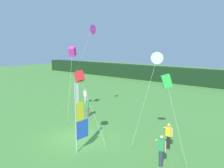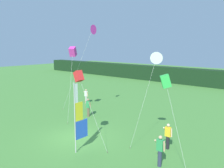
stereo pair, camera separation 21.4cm
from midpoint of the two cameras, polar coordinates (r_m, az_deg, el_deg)
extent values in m
plane|color=#478438|center=(17.07, -9.06, -12.95)|extent=(120.00, 120.00, 0.00)
cube|color=black|center=(40.01, 22.32, 1.36)|extent=(80.00, 2.40, 2.66)
cylinder|color=#B7B7BC|center=(14.13, -9.33, -8.39)|extent=(0.06, 0.06, 4.34)
cube|color=blue|center=(14.72, -7.70, -10.96)|extent=(0.02, 0.97, 1.16)
cube|color=yellow|center=(14.24, -8.35, -6.77)|extent=(0.02, 0.60, 1.16)
cube|color=white|center=(13.84, -9.04, -2.31)|extent=(0.02, 0.23, 1.16)
cylinder|color=black|center=(15.52, 13.26, -13.77)|extent=(0.22, 0.22, 0.83)
cube|color=yellow|center=(15.25, 13.36, -11.28)|extent=(0.36, 0.20, 0.61)
sphere|color=beige|center=(15.11, 13.43, -9.78)|extent=(0.20, 0.20, 0.20)
cylinder|color=beige|center=(15.37, 12.70, -10.78)|extent=(0.09, 0.48, 0.42)
cylinder|color=beige|center=(15.17, 14.16, -11.51)|extent=(0.09, 0.14, 0.56)
cylinder|color=#B7B2A3|center=(26.48, -6.80, -3.86)|extent=(0.22, 0.22, 0.81)
cube|color=white|center=(26.33, -6.83, -2.39)|extent=(0.36, 0.20, 0.58)
sphere|color=tan|center=(26.25, -6.84, -1.51)|extent=(0.20, 0.20, 0.20)
cylinder|color=tan|center=(26.52, -7.07, -2.17)|extent=(0.09, 0.48, 0.42)
cylinder|color=tan|center=(26.17, -6.47, -2.53)|extent=(0.09, 0.14, 0.56)
cylinder|color=#2D334C|center=(13.41, 11.47, -17.44)|extent=(0.22, 0.22, 0.90)
cube|color=#2D8E4C|center=(13.08, 11.59, -14.46)|extent=(0.36, 0.20, 0.63)
sphere|color=tan|center=(12.92, 11.65, -12.68)|extent=(0.20, 0.20, 0.20)
cylinder|color=tan|center=(13.20, 10.83, -13.79)|extent=(0.09, 0.48, 0.42)
cylinder|color=tan|center=(13.00, 12.52, -14.70)|extent=(0.09, 0.14, 0.56)
cylinder|color=brown|center=(21.60, -6.20, -6.88)|extent=(0.22, 0.22, 0.83)
cube|color=#2D8E4C|center=(21.41, -6.23, -5.00)|extent=(0.36, 0.20, 0.63)
sphere|color=#A37556|center=(21.31, -6.26, -3.87)|extent=(0.20, 0.20, 0.20)
cylinder|color=#A37556|center=(21.59, -6.54, -4.64)|extent=(0.09, 0.48, 0.42)
cylinder|color=#A37556|center=(21.26, -5.79, -5.13)|extent=(0.09, 0.14, 0.56)
cylinder|color=brown|center=(14.74, -1.33, -16.41)|extent=(0.03, 0.03, 0.08)
cylinder|color=silver|center=(14.36, -4.92, -7.46)|extent=(1.93, 0.52, 4.61)
cube|color=red|center=(14.39, -8.45, 1.91)|extent=(0.69, 0.49, 0.75)
cylinder|color=brown|center=(24.41, -12.42, -6.05)|extent=(0.03, 0.03, 0.08)
cylinder|color=silver|center=(22.69, -9.11, 2.95)|extent=(3.40, 1.06, 7.90)
cone|color=#DB33A8|center=(21.71, -5.31, 13.17)|extent=(0.44, 0.92, 0.89)
cylinder|color=brown|center=(15.35, 4.20, -15.35)|extent=(0.03, 0.03, 0.08)
cylinder|color=silver|center=(14.69, 7.39, -4.83)|extent=(0.95, 1.38, 5.74)
cone|color=white|center=(14.60, 10.64, 6.40)|extent=(0.85, 0.67, 0.79)
cylinder|color=silver|center=(13.01, 15.22, -9.72)|extent=(1.65, 0.47, 4.55)
cube|color=green|center=(13.01, 12.83, 0.72)|extent=(0.78, 0.73, 0.78)
cylinder|color=brown|center=(20.04, -11.21, -9.45)|extent=(0.03, 0.03, 0.08)
cylinder|color=silver|center=(20.49, -10.59, -0.57)|extent=(1.50, 2.01, 5.93)
cube|color=#DB33A8|center=(21.40, -10.02, 7.85)|extent=(0.85, 0.96, 0.94)
camera|label=1|loc=(0.11, -90.34, -0.06)|focal=37.19mm
camera|label=2|loc=(0.11, 89.66, 0.06)|focal=37.19mm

